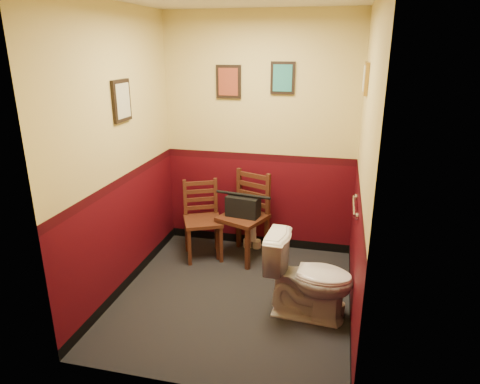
# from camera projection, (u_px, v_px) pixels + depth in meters

# --- Properties ---
(floor) EXTENTS (2.20, 2.40, 0.00)m
(floor) POSITION_uv_depth(u_px,v_px,m) (234.00, 296.00, 4.19)
(floor) COLOR black
(floor) RESTS_ON ground
(wall_back) EXTENTS (2.20, 0.00, 2.70)m
(wall_back) POSITION_uv_depth(u_px,v_px,m) (259.00, 136.00, 4.85)
(wall_back) COLOR #42070E
(wall_back) RESTS_ON ground
(wall_front) EXTENTS (2.20, 0.00, 2.70)m
(wall_front) POSITION_uv_depth(u_px,v_px,m) (186.00, 213.00, 2.64)
(wall_front) COLOR #42070E
(wall_front) RESTS_ON ground
(wall_left) EXTENTS (0.00, 2.40, 2.70)m
(wall_left) POSITION_uv_depth(u_px,v_px,m) (119.00, 156.00, 3.99)
(wall_left) COLOR #42070E
(wall_left) RESTS_ON ground
(wall_right) EXTENTS (0.00, 2.40, 2.70)m
(wall_right) POSITION_uv_depth(u_px,v_px,m) (363.00, 171.00, 3.51)
(wall_right) COLOR #42070E
(wall_right) RESTS_ON ground
(grab_bar) EXTENTS (0.05, 0.56, 0.06)m
(grab_bar) POSITION_uv_depth(u_px,v_px,m) (355.00, 206.00, 3.88)
(grab_bar) COLOR silver
(grab_bar) RESTS_ON wall_right
(framed_print_back_a) EXTENTS (0.28, 0.04, 0.36)m
(framed_print_back_a) POSITION_uv_depth(u_px,v_px,m) (229.00, 82.00, 4.72)
(framed_print_back_a) COLOR black
(framed_print_back_a) RESTS_ON wall_back
(framed_print_back_b) EXTENTS (0.26, 0.04, 0.34)m
(framed_print_back_b) POSITION_uv_depth(u_px,v_px,m) (283.00, 78.00, 4.57)
(framed_print_back_b) COLOR black
(framed_print_back_b) RESTS_ON wall_back
(framed_print_left) EXTENTS (0.04, 0.30, 0.38)m
(framed_print_left) POSITION_uv_depth(u_px,v_px,m) (122.00, 101.00, 3.91)
(framed_print_left) COLOR black
(framed_print_left) RESTS_ON wall_left
(framed_print_right) EXTENTS (0.04, 0.34, 0.28)m
(framed_print_right) POSITION_uv_depth(u_px,v_px,m) (366.00, 78.00, 3.84)
(framed_print_right) COLOR olive
(framed_print_right) RESTS_ON wall_right
(toilet) EXTENTS (0.81, 0.49, 0.76)m
(toilet) POSITION_uv_depth(u_px,v_px,m) (309.00, 278.00, 3.78)
(toilet) COLOR white
(toilet) RESTS_ON floor
(toilet_brush) EXTENTS (0.12, 0.12, 0.41)m
(toilet_brush) POSITION_uv_depth(u_px,v_px,m) (338.00, 308.00, 3.89)
(toilet_brush) COLOR silver
(toilet_brush) RESTS_ON floor
(chair_left) EXTENTS (0.55, 0.55, 0.89)m
(chair_left) POSITION_uv_depth(u_px,v_px,m) (202.00, 220.00, 4.88)
(chair_left) COLOR #4A2416
(chair_left) RESTS_ON floor
(chair_right) EXTENTS (0.60, 0.60, 0.99)m
(chair_right) POSITION_uv_depth(u_px,v_px,m) (245.00, 216.00, 4.84)
(chair_right) COLOR #4A2416
(chair_right) RESTS_ON floor
(handbag) EXTENTS (0.39, 0.24, 0.27)m
(handbag) POSITION_uv_depth(u_px,v_px,m) (243.00, 206.00, 4.76)
(handbag) COLOR black
(handbag) RESTS_ON chair_right
(tp_stack) EXTENTS (0.22, 0.13, 0.28)m
(tp_stack) POSITION_uv_depth(u_px,v_px,m) (252.00, 239.00, 5.17)
(tp_stack) COLOR silver
(tp_stack) RESTS_ON floor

